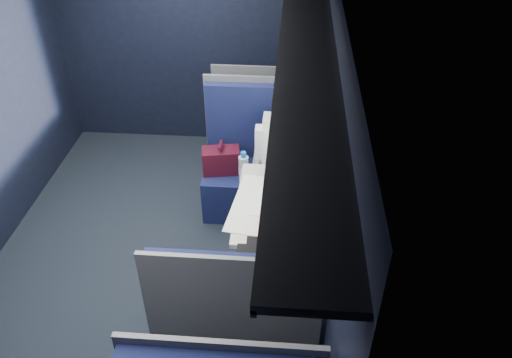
# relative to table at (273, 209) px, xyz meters

# --- Properties ---
(ground) EXTENTS (2.80, 4.20, 0.01)m
(ground) POSITION_rel_table_xyz_m (-1.03, 0.00, -0.67)
(ground) COLOR black
(room_shell) EXTENTS (3.00, 4.40, 2.40)m
(room_shell) POSITION_rel_table_xyz_m (-1.01, 0.00, 0.81)
(room_shell) COLOR black
(room_shell) RESTS_ON ground
(table) EXTENTS (0.62, 1.00, 0.74)m
(table) POSITION_rel_table_xyz_m (0.00, 0.00, 0.00)
(table) COLOR #54565E
(table) RESTS_ON ground
(seat_bay_near) EXTENTS (1.04, 0.62, 1.26)m
(seat_bay_near) POSITION_rel_table_xyz_m (-0.20, 0.87, -0.24)
(seat_bay_near) COLOR #0C1037
(seat_bay_near) RESTS_ON ground
(seat_bay_far) EXTENTS (1.04, 0.62, 1.26)m
(seat_bay_far) POSITION_rel_table_xyz_m (-0.18, -0.87, -0.25)
(seat_bay_far) COLOR #0C1037
(seat_bay_far) RESTS_ON ground
(seat_row_front) EXTENTS (1.04, 0.51, 1.16)m
(seat_row_front) POSITION_rel_table_xyz_m (-0.18, 1.80, -0.25)
(seat_row_front) COLOR #0C1037
(seat_row_front) RESTS_ON ground
(man) EXTENTS (0.53, 0.56, 1.32)m
(man) POSITION_rel_table_xyz_m (0.07, 0.70, 0.06)
(man) COLOR black
(man) RESTS_ON ground
(woman) EXTENTS (0.53, 0.56, 1.32)m
(woman) POSITION_rel_table_xyz_m (0.07, -0.71, 0.06)
(woman) COLOR black
(woman) RESTS_ON ground
(papers) EXTENTS (0.59, 0.78, 0.01)m
(papers) POSITION_rel_table_xyz_m (-0.06, -0.05, 0.08)
(papers) COLOR white
(papers) RESTS_ON table
(laptop) EXTENTS (0.23, 0.30, 0.21)m
(laptop) POSITION_rel_table_xyz_m (0.22, 0.06, 0.13)
(laptop) COLOR silver
(laptop) RESTS_ON table
(bottle_small) EXTENTS (0.07, 0.07, 0.22)m
(bottle_small) POSITION_rel_table_xyz_m (0.24, 0.29, 0.18)
(bottle_small) COLOR silver
(bottle_small) RESTS_ON table
(cup) EXTENTS (0.07, 0.07, 0.10)m
(cup) POSITION_rel_table_xyz_m (0.30, 0.44, 0.12)
(cup) COLOR white
(cup) RESTS_ON table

